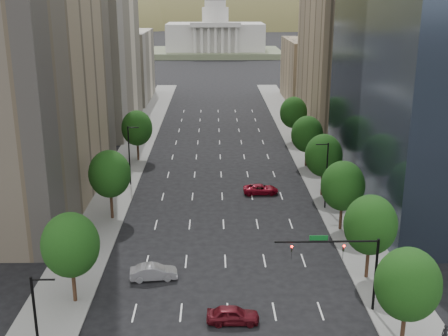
{
  "coord_description": "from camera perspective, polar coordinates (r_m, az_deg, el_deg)",
  "views": [
    {
      "loc": [
        -1.19,
        -13.93,
        27.13
      ],
      "look_at": [
        0.02,
        47.65,
        8.0
      ],
      "focal_mm": 44.95,
      "sensor_mm": 36.0,
      "label": 1
    }
  ],
  "objects": [
    {
      "name": "streetlight_ln",
      "position": [
        82.92,
        -9.58,
        1.42
      ],
      "size": [
        1.7,
        0.2,
        9.0
      ],
      "color": "black",
      "rests_on": "ground"
    },
    {
      "name": "tree_left_2",
      "position": [
        95.26,
        -8.84,
        4.03
      ],
      "size": [
        5.2,
        5.2,
        8.68
      ],
      "color": "#382316",
      "rests_on": "ground"
    },
    {
      "name": "filler_right",
      "position": [
        150.46,
        9.04,
        9.74
      ],
      "size": [
        14.0,
        26.0,
        16.0
      ],
      "primitive_type": "cube",
      "color": "#8C7759",
      "rests_on": "ground"
    },
    {
      "name": "tree_right_4",
      "position": [
        91.82,
        8.45,
        3.42
      ],
      "size": [
        5.2,
        5.2,
        8.46
      ],
      "color": "#382316",
      "rests_on": "ground"
    },
    {
      "name": "car_maroon",
      "position": [
        49.79,
        0.91,
        -14.71
      ],
      "size": [
        4.57,
        1.91,
        1.55
      ],
      "primitive_type": "imported",
      "rotation": [
        0.0,
        0.0,
        1.55
      ],
      "color": "#520D16",
      "rests_on": "ground"
    },
    {
      "name": "foothills",
      "position": [
        617.79,
        2.25,
        11.21
      ],
      "size": [
        720.0,
        413.0,
        263.0
      ],
      "color": "olive",
      "rests_on": "ground"
    },
    {
      "name": "traffic_signal",
      "position": [
        50.49,
        12.57,
        -8.97
      ],
      "size": [
        9.12,
        0.4,
        7.38
      ],
      "color": "black",
      "rests_on": "ground"
    },
    {
      "name": "tree_right_0",
      "position": [
        47.1,
        18.19,
        -11.17
      ],
      "size": [
        5.2,
        5.2,
        8.39
      ],
      "color": "#382316",
      "rests_on": "ground"
    },
    {
      "name": "car_red_far",
      "position": [
        79.68,
        3.76,
        -2.16
      ],
      "size": [
        5.03,
        2.45,
        1.38
      ],
      "primitive_type": "imported",
      "rotation": [
        0.0,
        0.0,
        1.6
      ],
      "color": "maroon",
      "rests_on": "ground"
    },
    {
      "name": "streetlight_ls",
      "position": [
        42.4,
        -18.41,
        -15.45
      ],
      "size": [
        1.7,
        0.2,
        9.0
      ],
      "color": "black",
      "rests_on": "ground"
    },
    {
      "name": "parking_tan_right",
      "position": [
        117.53,
        11.98,
        10.97
      ],
      "size": [
        14.0,
        30.0,
        30.0
      ],
      "primitive_type": "cube",
      "color": "#8C7759",
      "rests_on": "ground"
    },
    {
      "name": "tree_left_1",
      "position": [
        70.42,
        -11.55,
        -0.6
      ],
      "size": [
        5.2,
        5.2,
        8.97
      ],
      "color": "#382316",
      "rests_on": "ground"
    },
    {
      "name": "capitol",
      "position": [
        264.29,
        -0.89,
        13.23
      ],
      "size": [
        60.0,
        40.0,
        35.2
      ],
      "color": "#596647",
      "rests_on": "ground"
    },
    {
      "name": "streetlight_rn",
      "position": [
        73.9,
        10.35,
        -0.59
      ],
      "size": [
        1.7,
        0.2,
        9.0
      ],
      "color": "black",
      "rests_on": "ground"
    },
    {
      "name": "sidewalk_right",
      "position": [
        80.47,
        10.93,
        -2.72
      ],
      "size": [
        6.0,
        200.0,
        0.15
      ],
      "primitive_type": "cube",
      "color": "slate",
      "rests_on": "ground"
    },
    {
      "name": "midrise_cream_left",
      "position": [
        119.71,
        -12.89,
        12.22
      ],
      "size": [
        14.0,
        30.0,
        35.0
      ],
      "primitive_type": "cube",
      "color": "beige",
      "rests_on": "ground"
    },
    {
      "name": "tree_right_2",
      "position": [
        67.3,
        11.99,
        -1.79
      ],
      "size": [
        5.2,
        5.2,
        8.61
      ],
      "color": "#382316",
      "rests_on": "ground"
    },
    {
      "name": "car_silver",
      "position": [
        56.96,
        -7.17,
        -10.46
      ],
      "size": [
        4.83,
        2.14,
        1.54
      ],
      "primitive_type": "imported",
      "rotation": [
        0.0,
        0.0,
        1.68
      ],
      "color": "#9A9A9F",
      "rests_on": "ground"
    },
    {
      "name": "tree_left_0",
      "position": [
        52.25,
        -15.34,
        -7.56
      ],
      "size": [
        5.2,
        5.2,
        8.75
      ],
      "color": "#382316",
      "rests_on": "ground"
    },
    {
      "name": "filler_left",
      "position": [
        152.88,
        -10.24,
        10.18
      ],
      "size": [
        14.0,
        26.0,
        18.0
      ],
      "primitive_type": "cube",
      "color": "beige",
      "rests_on": "ground"
    },
    {
      "name": "sidewalk_left",
      "position": [
        80.01,
        -11.37,
        -2.86
      ],
      "size": [
        6.0,
        200.0,
        0.15
      ],
      "primitive_type": "cube",
      "color": "slate",
      "rests_on": "ground"
    },
    {
      "name": "tree_right_1",
      "position": [
        56.4,
        14.66,
        -5.62
      ],
      "size": [
        5.2,
        5.2,
        8.75
      ],
      "color": "#382316",
      "rests_on": "ground"
    },
    {
      "name": "tree_right_5",
      "position": [
        107.19,
        7.08,
        5.62
      ],
      "size": [
        5.2,
        5.2,
        8.75
      ],
      "color": "#382316",
      "rests_on": "ground"
    },
    {
      "name": "tree_right_3",
      "position": [
        78.4,
        10.09,
        1.27
      ],
      "size": [
        5.2,
        5.2,
        8.89
      ],
      "color": "#382316",
      "rests_on": "ground"
    }
  ]
}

